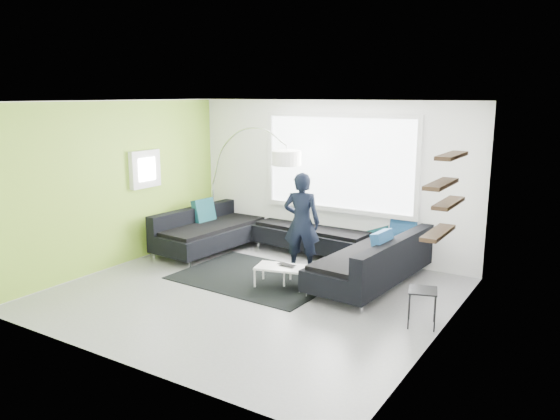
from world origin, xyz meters
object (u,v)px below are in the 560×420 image
(sectional_sofa, at_px, (288,241))
(coffee_table, at_px, (293,276))
(arc_lamp, at_px, (213,184))
(laptop, at_px, (285,266))
(side_table, at_px, (422,308))
(person, at_px, (302,222))

(sectional_sofa, distance_m, coffee_table, 1.16)
(arc_lamp, bearing_deg, laptop, -17.64)
(sectional_sofa, height_order, side_table, sectional_sofa)
(sectional_sofa, xyz_separation_m, laptop, (0.55, -1.01, -0.08))
(arc_lamp, xyz_separation_m, side_table, (4.80, -1.79, -0.92))
(sectional_sofa, xyz_separation_m, arc_lamp, (-2.02, 0.47, 0.76))
(side_table, bearing_deg, arc_lamp, 159.60)
(coffee_table, distance_m, laptop, 0.21)
(coffee_table, bearing_deg, arc_lamp, 138.14)
(sectional_sofa, xyz_separation_m, coffee_table, (0.65, -0.93, -0.25))
(sectional_sofa, bearing_deg, person, -24.51)
(laptop, bearing_deg, arc_lamp, 158.28)
(arc_lamp, height_order, side_table, arc_lamp)
(arc_lamp, bearing_deg, sectional_sofa, -0.72)
(sectional_sofa, relative_size, coffee_table, 4.61)
(coffee_table, relative_size, person, 0.58)
(coffee_table, bearing_deg, person, 96.02)
(coffee_table, relative_size, arc_lamp, 0.42)
(arc_lamp, relative_size, person, 1.40)
(side_table, relative_size, person, 0.29)
(side_table, relative_size, laptop, 1.49)
(sectional_sofa, xyz_separation_m, person, (0.38, -0.21, 0.42))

